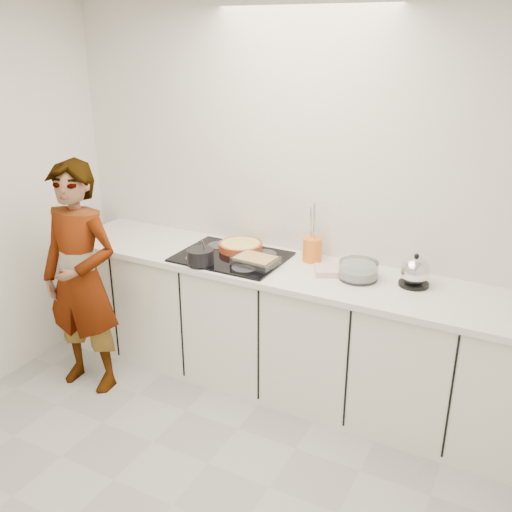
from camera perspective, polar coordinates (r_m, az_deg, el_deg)
The scene contains 13 objects.
floor at distance 3.33m, azimuth -8.39°, elevation -23.43°, with size 3.60×3.20×0.00m, color #A9A9A8.
wall_back at distance 3.90m, azimuth 4.45°, elevation 5.91°, with size 3.60×0.00×2.60m, color white.
base_cabinets at distance 3.96m, azimuth 2.21°, elevation -7.36°, with size 3.20×0.58×0.87m, color white.
countertop at distance 3.76m, azimuth 2.31°, elevation -1.27°, with size 3.24×0.64×0.04m, color white.
hob at distance 3.88m, azimuth -2.47°, elevation -0.07°, with size 0.72×0.54×0.01m, color black.
tart_dish at distance 3.98m, azimuth -1.55°, elevation 1.02°, with size 0.40×0.40×0.05m.
saucepan at distance 3.75m, azimuth -5.58°, elevation -0.04°, with size 0.18×0.18×0.17m.
baking_dish at distance 3.72m, azimuth -0.05°, elevation -0.43°, with size 0.29×0.22×0.05m.
mixing_bowl at distance 3.59m, azimuth 10.20°, elevation -1.48°, with size 0.28×0.28×0.11m.
tea_towel at distance 3.66m, azimuth 7.72°, elevation -1.45°, with size 0.23×0.17×0.04m, color white.
kettle at distance 3.56m, azimuth 15.60°, elevation -1.57°, with size 0.22×0.22×0.21m.
utensil_crock at distance 3.82m, azimuth 5.65°, elevation 0.66°, with size 0.13×0.13×0.16m, color orange.
cook at distance 3.99m, azimuth -17.10°, elevation -2.24°, with size 0.59×0.38×1.60m, color white.
Camera 1 is at (1.48, -1.86, 2.34)m, focal length 40.00 mm.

